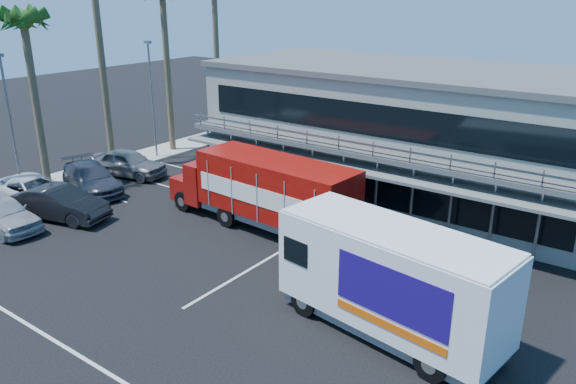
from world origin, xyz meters
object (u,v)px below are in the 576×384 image
Objects in this scene: parked_car_a at (2,213)px; parked_car_b at (61,203)px; white_van at (391,279)px; red_truck at (264,190)px.

parked_car_b is (1.15, 2.48, 0.01)m from parked_car_a.
white_van is at bearing -79.30° from parked_car_a.
red_truck is at bearing -74.43° from parked_car_b.
red_truck is 13.03m from parked_car_a.
parked_car_a is 2.73m from parked_car_b.
parked_car_b reaches higher than parked_car_a.
parked_car_b is at bearing -146.06° from red_truck.
white_van is at bearing -102.43° from parked_car_b.
white_van is 18.41m from parked_car_b.
red_truck is 2.23× the size of parked_car_a.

